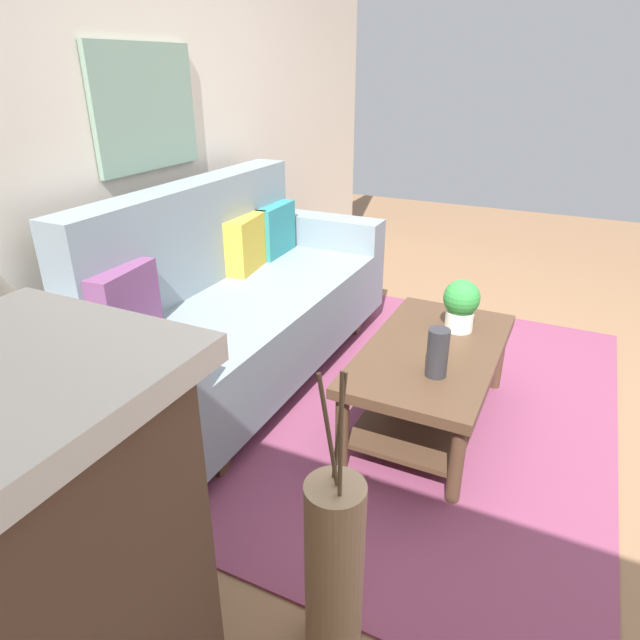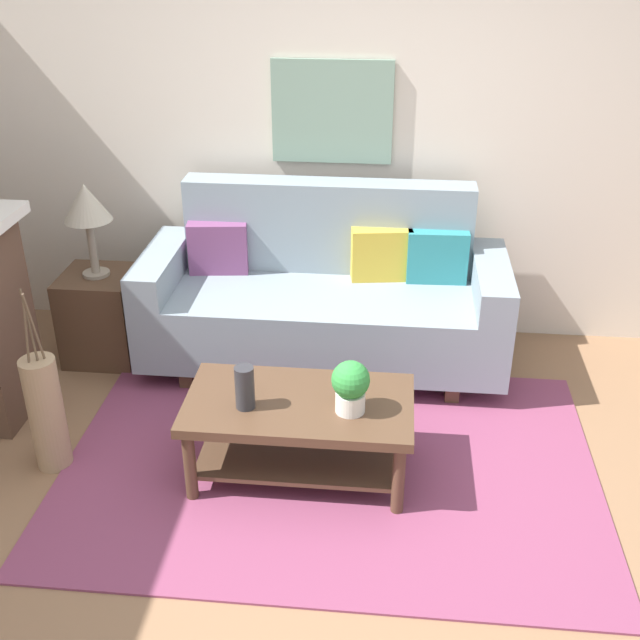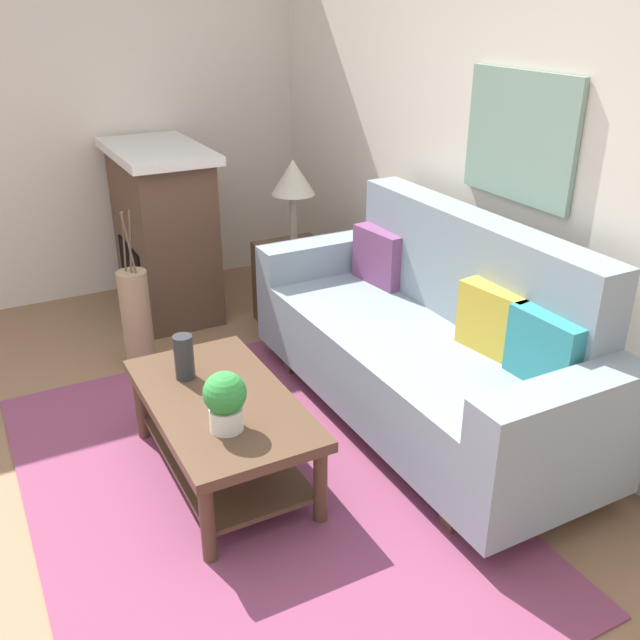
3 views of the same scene
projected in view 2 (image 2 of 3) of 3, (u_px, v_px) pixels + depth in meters
ground_plane at (320, 534)px, 3.57m from camera, size 9.43×9.43×0.00m
wall_back at (354, 125)px, 4.78m from camera, size 5.43×0.10×2.70m
area_rug at (330, 464)px, 4.01m from camera, size 2.69×1.88×0.01m
couch at (324, 298)px, 4.75m from camera, size 2.15×0.84×1.08m
throw_pillow_plum at (218, 248)px, 4.80m from camera, size 0.37×0.16×0.32m
throw_pillow_mustard at (381, 254)px, 4.71m from camera, size 0.37×0.17×0.32m
throw_pillow_teal at (437, 257)px, 4.68m from camera, size 0.36×0.13×0.32m
coffee_table at (299, 420)px, 3.82m from camera, size 1.10×0.60×0.43m
tabletop_vase at (245, 387)px, 3.67m from camera, size 0.09×0.09×0.22m
potted_plant_tabletop at (351, 385)px, 3.62m from camera, size 0.18×0.18×0.26m
side_table at (103, 316)px, 4.87m from camera, size 0.44×0.44×0.56m
table_lamp at (87, 206)px, 4.54m from camera, size 0.28×0.28×0.57m
floor_vase at (47, 414)px, 3.88m from camera, size 0.18×0.18×0.62m
floor_vase_branch_a at (34, 327)px, 3.65m from camera, size 0.04×0.05×0.36m
floor_vase_branch_b at (29, 325)px, 3.67m from camera, size 0.05×0.05×0.36m
floor_vase_branch_c at (26, 329)px, 3.64m from camera, size 0.04×0.02×0.36m
framed_painting at (332, 112)px, 4.69m from camera, size 0.73×0.03×0.61m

